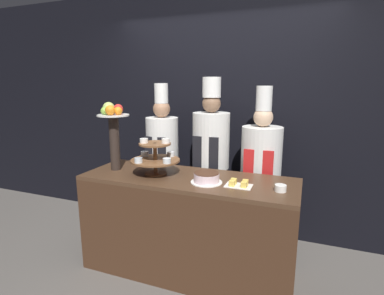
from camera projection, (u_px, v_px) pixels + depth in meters
ground_plane at (174, 292)px, 2.54m from camera, size 14.00×14.00×0.00m
wall_back at (220, 113)px, 3.46m from camera, size 10.00×0.06×2.80m
buffet_counter at (188, 225)px, 2.75m from camera, size 1.91×0.67×0.92m
tiered_stand at (155, 157)px, 2.71m from camera, size 0.45×0.45×0.33m
fruit_pedestal at (113, 126)px, 2.82m from camera, size 0.30×0.30×0.65m
cake_round at (207, 178)px, 2.50m from camera, size 0.27×0.27×0.09m
cup_white at (281, 188)px, 2.30m from camera, size 0.09×0.09×0.05m
cake_square_tray at (239, 184)px, 2.42m from camera, size 0.21×0.15×0.05m
chef_left at (162, 154)px, 3.40m from camera, size 0.36×0.36×1.74m
chef_center_left at (211, 155)px, 3.19m from camera, size 0.39×0.39×1.80m
chef_center_right at (261, 167)px, 3.02m from camera, size 0.40×0.40×1.71m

